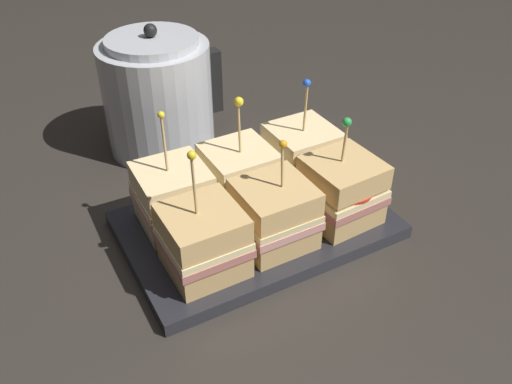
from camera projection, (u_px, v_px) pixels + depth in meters
name	position (u px, v px, depth m)	size (l,w,h in m)	color
ground_plane	(256.00, 230.00, 0.73)	(6.00, 6.00, 0.00)	#2D2823
serving_platter	(256.00, 225.00, 0.72)	(0.34, 0.22, 0.02)	#232328
sandwich_front_left	(203.00, 241.00, 0.62)	(0.09, 0.09, 0.16)	tan
sandwich_front_center	(275.00, 214.00, 0.66)	(0.09, 0.09, 0.14)	tan
sandwich_front_right	(342.00, 190.00, 0.70)	(0.10, 0.10, 0.15)	tan
sandwich_back_left	(173.00, 197.00, 0.69)	(0.09, 0.09, 0.16)	beige
sandwich_back_center	(239.00, 176.00, 0.73)	(0.09, 0.09, 0.16)	beige
sandwich_back_right	(302.00, 156.00, 0.76)	(0.09, 0.09, 0.16)	beige
kettle_steel	(158.00, 95.00, 0.85)	(0.19, 0.17, 0.21)	#B7BABF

